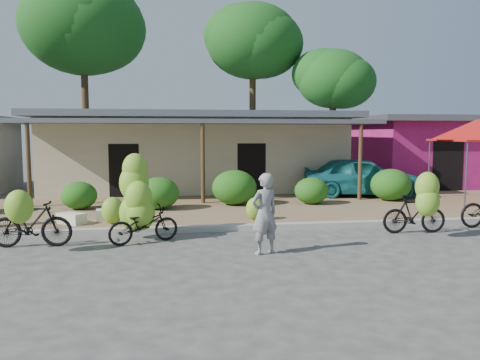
# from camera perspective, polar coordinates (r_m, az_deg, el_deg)

# --- Properties ---
(ground) EXTENTS (100.00, 100.00, 0.00)m
(ground) POSITION_cam_1_polar(r_m,az_deg,el_deg) (10.08, -2.18, -8.60)
(ground) COLOR #413F3C
(ground) RESTS_ON ground
(sidewalk) EXTENTS (60.00, 6.00, 0.12)m
(sidewalk) POSITION_cam_1_polar(r_m,az_deg,el_deg) (14.95, -4.23, -3.65)
(sidewalk) COLOR #8E694C
(sidewalk) RESTS_ON ground
(curb) EXTENTS (60.00, 0.25, 0.15)m
(curb) POSITION_cam_1_polar(r_m,az_deg,el_deg) (12.01, -3.20, -5.90)
(curb) COLOR #A8A399
(curb) RESTS_ON ground
(shop_main) EXTENTS (13.00, 8.50, 3.35)m
(shop_main) POSITION_cam_1_polar(r_m,az_deg,el_deg) (20.69, -5.43, 3.58)
(shop_main) COLOR beige
(shop_main) RESTS_ON ground
(shop_pink) EXTENTS (6.00, 6.00, 3.25)m
(shop_pink) POSITION_cam_1_polar(r_m,az_deg,el_deg) (23.71, 20.86, 3.38)
(shop_pink) COLOR #C31E6A
(shop_pink) RESTS_ON ground
(tree_far_center) EXTENTS (6.33, 6.30, 10.53)m
(tree_far_center) POSITION_cam_1_polar(r_m,az_deg,el_deg) (26.84, -19.00, 17.52)
(tree_far_center) COLOR #513F20
(tree_far_center) RESTS_ON ground
(tree_center_right) EXTENTS (5.30, 5.19, 9.65)m
(tree_center_right) POSITION_cam_1_polar(r_m,az_deg,el_deg) (27.18, 1.11, 16.71)
(tree_center_right) COLOR #513F20
(tree_center_right) RESTS_ON ground
(tree_near_right) EXTENTS (4.09, 3.89, 6.97)m
(tree_near_right) POSITION_cam_1_polar(r_m,az_deg,el_deg) (25.89, 10.82, 12.19)
(tree_near_right) COLOR #513F20
(tree_near_right) RESTS_ON ground
(hedge_1) EXTENTS (1.11, 1.00, 0.87)m
(hedge_1) POSITION_cam_1_polar(r_m,az_deg,el_deg) (15.45, -19.04, -1.79)
(hedge_1) COLOR #1B5713
(hedge_1) RESTS_ON sidewalk
(hedge_2) EXTENTS (1.29, 1.16, 1.01)m
(hedge_2) POSITION_cam_1_polar(r_m,az_deg,el_deg) (14.83, -9.91, -1.59)
(hedge_2) COLOR #1B5713
(hedge_2) RESTS_ON sidewalk
(hedge_3) EXTENTS (1.49, 1.34, 1.16)m
(hedge_3) POSITION_cam_1_polar(r_m,az_deg,el_deg) (15.49, -0.69, -0.91)
(hedge_3) COLOR #1B5713
(hedge_3) RESTS_ON sidewalk
(hedge_4) EXTENTS (1.15, 1.03, 0.89)m
(hedge_4) POSITION_cam_1_polar(r_m,az_deg,el_deg) (15.87, 8.71, -1.30)
(hedge_4) COLOR #1B5713
(hedge_4) RESTS_ON sidewalk
(hedge_5) EXTENTS (1.44, 1.29, 1.12)m
(hedge_5) POSITION_cam_1_polar(r_m,az_deg,el_deg) (17.32, 17.92, -0.55)
(hedge_5) COLOR #1B5713
(hedge_5) RESTS_ON sidewalk
(red_canopy) EXTENTS (3.50, 3.50, 2.86)m
(red_canopy) POSITION_cam_1_polar(r_m,az_deg,el_deg) (18.09, 26.99, 5.49)
(red_canopy) COLOR #59595E
(red_canopy) RESTS_ON sidewalk
(bike_left) EXTENTS (1.77, 1.17, 1.35)m
(bike_left) POSITION_cam_1_polar(r_m,az_deg,el_deg) (11.12, -24.32, -4.56)
(bike_left) COLOR black
(bike_left) RESTS_ON ground
(bike_center) EXTENTS (1.72, 1.37, 2.03)m
(bike_center) POSITION_cam_1_polar(r_m,az_deg,el_deg) (11.10, -12.25, -3.01)
(bike_center) COLOR black
(bike_center) RESTS_ON ground
(bike_right) EXTENTS (1.64, 1.16, 1.59)m
(bike_right) POSITION_cam_1_polar(r_m,az_deg,el_deg) (12.24, 20.95, -3.14)
(bike_right) COLOR black
(bike_right) RESTS_ON ground
(loose_banana_a) EXTENTS (0.57, 0.48, 0.71)m
(loose_banana_a) POSITION_cam_1_polar(r_m,az_deg,el_deg) (12.72, -15.27, -3.60)
(loose_banana_a) COLOR #81B52D
(loose_banana_a) RESTS_ON sidewalk
(loose_banana_b) EXTENTS (0.49, 0.41, 0.61)m
(loose_banana_b) POSITION_cam_1_polar(r_m,az_deg,el_deg) (12.78, -12.76, -3.73)
(loose_banana_b) COLOR #81B52D
(loose_banana_b) RESTS_ON sidewalk
(loose_banana_c) EXTENTS (0.50, 0.42, 0.62)m
(loose_banana_c) POSITION_cam_1_polar(r_m,az_deg,el_deg) (12.84, 1.85, -3.51)
(loose_banana_c) COLOR #81B52D
(loose_banana_c) RESTS_ON sidewalk
(sack_near) EXTENTS (0.90, 0.52, 0.30)m
(sack_near) POSITION_cam_1_polar(r_m,az_deg,el_deg) (13.33, -15.29, -4.08)
(sack_near) COLOR silver
(sack_near) RESTS_ON sidewalk
(sack_far) EXTENTS (0.82, 0.76, 0.28)m
(sack_far) POSITION_cam_1_polar(r_m,az_deg,el_deg) (13.12, -19.87, -4.42)
(sack_far) COLOR silver
(sack_far) RESTS_ON sidewalk
(vendor) EXTENTS (0.72, 0.60, 1.69)m
(vendor) POSITION_cam_1_polar(r_m,az_deg,el_deg) (9.67, 3.01, -4.12)
(vendor) COLOR gray
(vendor) RESTS_ON ground
(teal_van) EXTENTS (4.64, 2.68, 1.49)m
(teal_van) POSITION_cam_1_polar(r_m,az_deg,el_deg) (18.21, 14.53, 0.42)
(teal_van) COLOR #186870
(teal_van) RESTS_ON sidewalk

